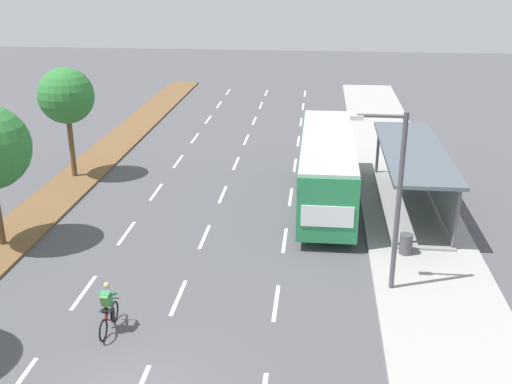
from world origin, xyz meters
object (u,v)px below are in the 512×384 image
(median_tree_third, at_px, (66,96))
(trash_bin, at_px, (406,244))
(bus, at_px, (327,163))
(streetlight, at_px, (394,191))
(cyclist, at_px, (108,309))
(bus_shelter, at_px, (418,172))

(median_tree_third, distance_m, trash_bin, 19.18)
(bus, xyz_separation_m, streetlight, (2.17, -8.42, 1.82))
(trash_bin, bearing_deg, cyclist, -148.10)
(bus, height_order, cyclist, bus)
(bus, distance_m, trash_bin, 6.61)
(bus, bearing_deg, streetlight, -75.56)
(streetlight, bearing_deg, trash_bin, 70.02)
(bus_shelter, xyz_separation_m, streetlight, (-2.11, -8.07, 2.02))
(bus, distance_m, median_tree_third, 14.21)
(median_tree_third, relative_size, trash_bin, 7.00)
(cyclist, relative_size, trash_bin, 2.14)
(bus_shelter, height_order, streetlight, streetlight)
(bus_shelter, bearing_deg, median_tree_third, 171.44)
(cyclist, height_order, trash_bin, cyclist)
(trash_bin, bearing_deg, streetlight, -109.98)
(bus_shelter, bearing_deg, bus, 175.24)
(median_tree_third, bearing_deg, trash_bin, -25.07)
(cyclist, relative_size, streetlight, 0.28)
(bus, height_order, median_tree_third, median_tree_third)
(median_tree_third, height_order, streetlight, streetlight)
(bus_shelter, height_order, trash_bin, bus_shelter)
(bus_shelter, height_order, bus, bus)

